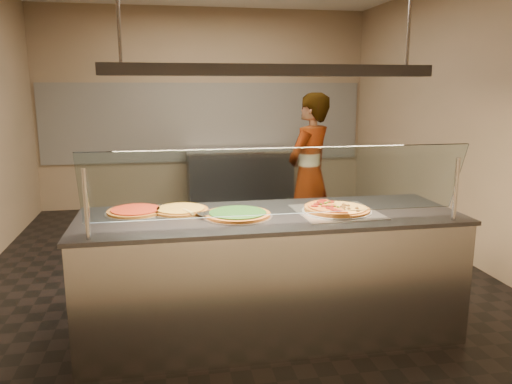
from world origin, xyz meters
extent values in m
cube|color=black|center=(0.00, 0.00, -0.01)|extent=(5.00, 6.00, 0.02)
cube|color=tan|center=(0.00, 3.01, 1.50)|extent=(5.00, 0.02, 3.00)
cube|color=tan|center=(0.00, -3.01, 1.50)|extent=(5.00, 0.02, 3.00)
cube|color=tan|center=(2.51, 0.00, 1.50)|extent=(0.02, 6.00, 3.00)
cube|color=silver|center=(0.00, 2.98, 1.30)|extent=(4.90, 0.02, 1.20)
cube|color=#B7B7BC|center=(0.09, -1.34, 0.45)|extent=(2.73, 0.90, 0.90)
cube|color=#434349|center=(0.09, -1.34, 0.92)|extent=(2.77, 0.94, 0.03)
cylinder|color=#B7B7BC|center=(-1.12, -1.74, 1.15)|extent=(0.03, 0.03, 0.44)
cylinder|color=#B7B7BC|center=(1.31, -1.74, 1.15)|extent=(0.03, 0.03, 0.44)
cube|color=white|center=(0.09, -1.68, 1.23)|extent=(2.53, 0.18, 0.47)
cube|color=silver|center=(0.59, -1.37, 0.93)|extent=(0.60, 0.60, 0.01)
cylinder|color=silver|center=(0.59, -1.37, 0.94)|extent=(0.51, 0.51, 0.01)
cylinder|color=maroon|center=(0.58, -1.26, 0.99)|extent=(0.06, 0.06, 0.01)
cylinder|color=maroon|center=(0.54, -1.20, 0.99)|extent=(0.06, 0.06, 0.01)
cylinder|color=maroon|center=(0.51, -1.24, 0.99)|extent=(0.06, 0.06, 0.01)
cylinder|color=maroon|center=(0.49, -1.29, 0.99)|extent=(0.06, 0.06, 0.01)
cylinder|color=maroon|center=(0.46, -1.31, 0.99)|extent=(0.06, 0.06, 0.01)
cylinder|color=maroon|center=(0.42, -1.37, 0.99)|extent=(0.06, 0.06, 0.01)
cylinder|color=maroon|center=(0.49, -1.39, 0.99)|extent=(0.06, 0.06, 0.01)
cylinder|color=maroon|center=(0.53, -1.39, 0.99)|extent=(0.06, 0.06, 0.01)
cylinder|color=maroon|center=(0.51, -1.45, 0.99)|extent=(0.06, 0.06, 0.01)
cylinder|color=maroon|center=(0.52, -1.50, 0.99)|extent=(0.06, 0.06, 0.01)
cylinder|color=maroon|center=(0.53, -1.54, 0.99)|extent=(0.06, 0.06, 0.01)
cube|color=#19590F|center=(0.56, -1.27, 0.99)|extent=(0.02, 0.02, 0.01)
cube|color=#19590F|center=(0.54, -1.29, 0.99)|extent=(0.02, 0.02, 0.01)
cube|color=#19590F|center=(0.52, -1.31, 0.99)|extent=(0.02, 0.02, 0.01)
cube|color=#19590F|center=(0.48, -1.33, 0.99)|extent=(0.01, 0.02, 0.01)
cube|color=#19590F|center=(0.50, -1.39, 0.99)|extent=(0.01, 0.02, 0.01)
cube|color=#19590F|center=(0.52, -1.40, 0.99)|extent=(0.02, 0.02, 0.01)
cube|color=#19590F|center=(0.56, -1.41, 0.99)|extent=(0.02, 0.02, 0.01)
cube|color=#19590F|center=(0.57, -1.44, 0.99)|extent=(0.02, 0.02, 0.01)
sphere|color=#513014|center=(0.61, -1.45, 0.97)|extent=(0.03, 0.03, 0.03)
sphere|color=#513014|center=(0.69, -1.52, 0.97)|extent=(0.03, 0.03, 0.03)
sphere|color=#513014|center=(0.66, -1.44, 0.97)|extent=(0.03, 0.03, 0.03)
sphere|color=#513014|center=(0.72, -1.43, 0.97)|extent=(0.03, 0.03, 0.03)
sphere|color=#513014|center=(0.64, -1.38, 0.97)|extent=(0.03, 0.03, 0.03)
sphere|color=#513014|center=(0.63, -1.37, 0.97)|extent=(0.03, 0.03, 0.03)
sphere|color=#513014|center=(0.69, -1.34, 0.97)|extent=(0.03, 0.03, 0.03)
sphere|color=#513014|center=(0.67, -1.32, 0.97)|extent=(0.03, 0.03, 0.03)
sphere|color=#513014|center=(0.67, -1.30, 0.97)|extent=(0.03, 0.03, 0.03)
cylinder|color=silver|center=(-0.15, -1.36, 0.93)|extent=(0.50, 0.50, 0.01)
cylinder|color=brown|center=(-0.15, -1.36, 0.95)|extent=(0.47, 0.47, 0.02)
cylinder|color=black|center=(-0.15, -1.36, 0.96)|extent=(0.41, 0.41, 0.01)
cylinder|color=silver|center=(-0.54, -1.14, 0.93)|extent=(0.44, 0.44, 0.01)
cylinder|color=brown|center=(-0.54, -1.14, 0.94)|extent=(0.41, 0.41, 0.02)
cylinder|color=#BD8A35|center=(-0.54, -1.14, 0.96)|extent=(0.35, 0.35, 0.01)
cylinder|color=silver|center=(-0.87, -1.11, 0.93)|extent=(0.44, 0.44, 0.01)
cylinder|color=brown|center=(-0.87, -1.11, 0.94)|extent=(0.41, 0.41, 0.02)
cylinder|color=maroon|center=(-0.87, -1.11, 0.96)|extent=(0.36, 0.36, 0.01)
cube|color=#B7B7BC|center=(-0.37, -1.33, 0.96)|extent=(0.16, 0.15, 0.00)
cylinder|color=#DAB260|center=(-0.50, -1.27, 0.96)|extent=(0.08, 0.14, 0.02)
cube|color=#434349|center=(0.45, 2.55, 0.45)|extent=(1.53, 0.70, 0.90)
cube|color=#B7B7BC|center=(0.45, 2.55, 0.92)|extent=(1.57, 0.74, 0.03)
imported|color=black|center=(0.93, 0.48, 0.89)|extent=(0.77, 0.75, 1.78)
cube|color=#434349|center=(0.09, -1.34, 1.95)|extent=(2.30, 0.18, 0.08)
camera|label=1|loc=(-0.65, -4.78, 1.84)|focal=35.00mm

